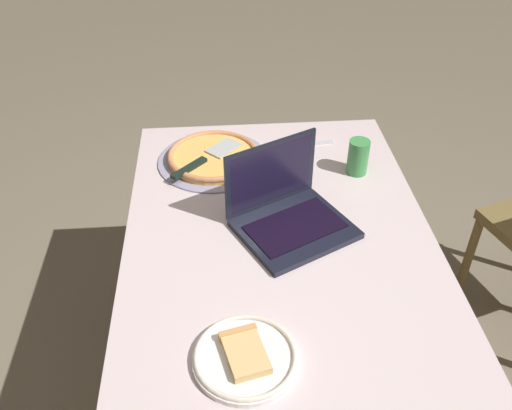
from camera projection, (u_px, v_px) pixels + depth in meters
name	position (u px, v px, depth m)	size (l,w,h in m)	color
ground_plane	(274.00, 385.00, 1.97)	(12.00, 12.00, 0.00)	#756955
dining_table	(279.00, 261.00, 1.59)	(1.24, 0.86, 0.72)	silver
laptop	(288.00, 212.00, 1.54)	(0.36, 0.38, 0.23)	black
pizza_plate	(245.00, 356.00, 1.19)	(0.23, 0.23, 0.04)	white
pizza_tray	(213.00, 157.00, 1.81)	(0.37, 0.37, 0.04)	#9792AF
table_knife	(298.00, 145.00, 1.89)	(0.05, 0.21, 0.01)	silver
drink_cup	(358.00, 157.00, 1.73)	(0.07, 0.07, 0.11)	#41924D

